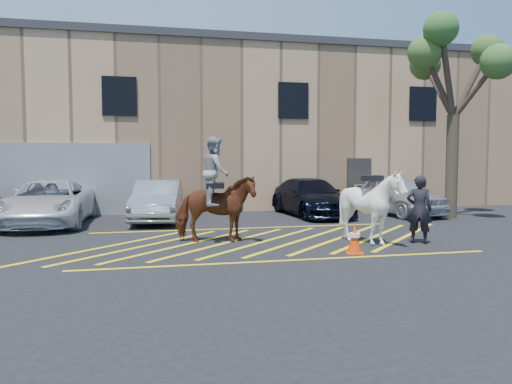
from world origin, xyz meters
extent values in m
plane|color=black|center=(0.00, 0.00, 0.00)|extent=(90.00, 90.00, 0.00)
imported|color=white|center=(-6.23, 4.44, 0.75)|extent=(2.67, 5.45, 1.49)
imported|color=#969CA3|center=(-2.66, 4.64, 0.72)|extent=(2.08, 4.53, 1.44)
imported|color=black|center=(3.16, 5.09, 0.71)|extent=(2.34, 5.01, 1.42)
imported|color=silver|center=(6.55, 4.63, 0.77)|extent=(2.37, 4.70, 1.53)
imported|color=black|center=(3.89, -1.44, 0.89)|extent=(0.78, 0.71, 1.79)
cube|color=tan|center=(0.00, 12.00, 3.50)|extent=(32.00, 10.00, 7.00)
cube|color=#2D2D30|center=(0.00, 12.00, 7.15)|extent=(32.20, 10.20, 0.30)
cube|color=black|center=(-4.00, 6.96, 4.60)|extent=(1.30, 0.08, 1.50)
cube|color=black|center=(3.00, 6.96, 4.60)|extent=(1.30, 0.08, 1.50)
cube|color=black|center=(9.00, 6.96, 4.60)|extent=(1.30, 0.08, 1.50)
cube|color=#38332D|center=(6.00, 6.96, 1.10)|extent=(1.10, 0.08, 2.20)
cube|color=yellow|center=(-4.20, -0.30, 0.01)|extent=(4.20, 4.20, 0.01)
cube|color=yellow|center=(-3.15, -0.30, 0.01)|extent=(4.20, 4.20, 0.01)
cube|color=yellow|center=(-2.10, -0.30, 0.01)|extent=(4.20, 4.20, 0.01)
cube|color=yellow|center=(-1.05, -0.30, 0.01)|extent=(4.20, 4.20, 0.01)
cube|color=yellow|center=(0.00, -0.30, 0.01)|extent=(4.20, 4.20, 0.01)
cube|color=yellow|center=(1.05, -0.30, 0.01)|extent=(4.20, 4.20, 0.01)
cube|color=yellow|center=(2.10, -0.30, 0.01)|extent=(4.20, 4.20, 0.01)
cube|color=yellow|center=(3.15, -0.30, 0.01)|extent=(4.20, 4.20, 0.01)
cube|color=yellow|center=(4.20, -0.30, 0.01)|extent=(4.20, 4.20, 0.01)
cube|color=yellow|center=(0.00, 2.20, 0.01)|extent=(9.50, 0.12, 0.01)
cube|color=yellow|center=(0.00, -2.80, 0.01)|extent=(9.50, 0.12, 0.01)
imported|color=brown|center=(-1.30, -0.14, 0.89)|extent=(2.24, 1.29, 1.79)
imported|color=gray|center=(-1.30, -0.14, 1.88)|extent=(0.82, 0.98, 1.82)
cube|color=black|center=(-1.30, -0.14, 1.52)|extent=(0.54, 0.63, 0.14)
imported|color=white|center=(2.61, -1.26, 0.97)|extent=(2.05, 2.17, 1.93)
cube|color=black|center=(2.61, -1.26, 1.72)|extent=(0.68, 0.62, 0.14)
cube|color=#E24D09|center=(1.66, -2.38, 0.01)|extent=(0.47, 0.47, 0.03)
cone|color=#E93E09|center=(1.66, -2.38, 0.38)|extent=(0.32, 0.32, 0.70)
cylinder|color=white|center=(1.66, -2.38, 0.44)|extent=(0.25, 0.25, 0.10)
cylinder|color=#423828|center=(7.96, 3.18, 1.90)|extent=(0.44, 0.44, 3.80)
cylinder|color=#423128|center=(8.74, 3.32, 4.97)|extent=(1.76, 0.51, 2.68)
cylinder|color=#4A372D|center=(7.88, 4.04, 4.80)|extent=(0.33, 1.88, 2.34)
cylinder|color=#45332A|center=(7.35, 3.18, 4.85)|extent=(1.40, 0.20, 2.39)
cylinder|color=#4D3E2F|center=(8.30, 2.45, 4.59)|extent=(0.78, 1.62, 1.96)
cylinder|color=#4A372D|center=(7.49, 2.91, 5.20)|extent=(1.16, 0.77, 3.11)
sphere|color=#4C6A2D|center=(9.52, 3.46, 6.24)|extent=(1.20, 1.20, 1.20)
sphere|color=#3D632A|center=(7.81, 4.90, 5.91)|extent=(1.20, 1.20, 1.20)
sphere|color=#41672C|center=(6.74, 3.18, 6.00)|extent=(1.20, 1.20, 1.20)
sphere|color=#4E7532|center=(8.64, 1.73, 5.48)|extent=(1.20, 1.20, 1.20)
sphere|color=#3E6D2F|center=(7.01, 2.63, 6.71)|extent=(1.20, 1.20, 1.20)
camera|label=1|loc=(-3.16, -13.15, 2.28)|focal=35.00mm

